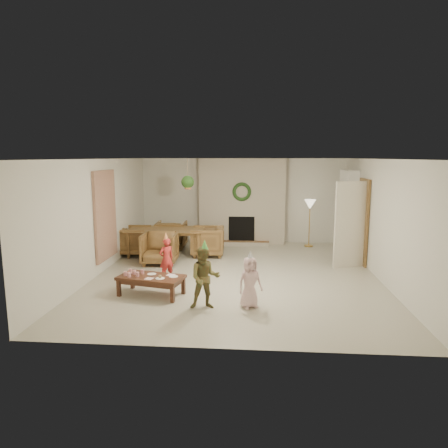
# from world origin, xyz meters

# --- Properties ---
(floor) EXTENTS (7.00, 7.00, 0.00)m
(floor) POSITION_xyz_m (0.00, 0.00, 0.00)
(floor) COLOR #B7B29E
(floor) RESTS_ON ground
(ceiling) EXTENTS (7.00, 7.00, 0.00)m
(ceiling) POSITION_xyz_m (0.00, 0.00, 2.50)
(ceiling) COLOR white
(ceiling) RESTS_ON wall_back
(wall_back) EXTENTS (7.00, 0.00, 7.00)m
(wall_back) POSITION_xyz_m (0.00, 3.50, 1.25)
(wall_back) COLOR silver
(wall_back) RESTS_ON floor
(wall_front) EXTENTS (7.00, 0.00, 7.00)m
(wall_front) POSITION_xyz_m (0.00, -3.50, 1.25)
(wall_front) COLOR silver
(wall_front) RESTS_ON floor
(wall_left) EXTENTS (0.00, 7.00, 7.00)m
(wall_left) POSITION_xyz_m (-3.00, 0.00, 1.25)
(wall_left) COLOR silver
(wall_left) RESTS_ON floor
(wall_right) EXTENTS (0.00, 7.00, 7.00)m
(wall_right) POSITION_xyz_m (3.00, 0.00, 1.25)
(wall_right) COLOR silver
(wall_right) RESTS_ON floor
(fireplace_mass) EXTENTS (2.50, 0.40, 2.50)m
(fireplace_mass) POSITION_xyz_m (0.00, 3.30, 1.25)
(fireplace_mass) COLOR #5A2417
(fireplace_mass) RESTS_ON floor
(fireplace_hearth) EXTENTS (1.60, 0.30, 0.12)m
(fireplace_hearth) POSITION_xyz_m (0.00, 2.95, 0.06)
(fireplace_hearth) COLOR brown
(fireplace_hearth) RESTS_ON floor
(fireplace_firebox) EXTENTS (0.75, 0.12, 0.75)m
(fireplace_firebox) POSITION_xyz_m (0.00, 3.12, 0.45)
(fireplace_firebox) COLOR black
(fireplace_firebox) RESTS_ON floor
(fireplace_wreath) EXTENTS (0.54, 0.10, 0.54)m
(fireplace_wreath) POSITION_xyz_m (0.00, 3.07, 1.55)
(fireplace_wreath) COLOR #1D4118
(fireplace_wreath) RESTS_ON fireplace_mass
(floor_lamp_base) EXTENTS (0.25, 0.25, 0.03)m
(floor_lamp_base) POSITION_xyz_m (1.94, 3.00, 0.01)
(floor_lamp_base) COLOR gold
(floor_lamp_base) RESTS_ON floor
(floor_lamp_post) EXTENTS (0.03, 0.03, 1.21)m
(floor_lamp_post) POSITION_xyz_m (1.94, 3.00, 0.63)
(floor_lamp_post) COLOR gold
(floor_lamp_post) RESTS_ON floor
(floor_lamp_shade) EXTENTS (0.32, 0.32, 0.27)m
(floor_lamp_shade) POSITION_xyz_m (1.94, 3.00, 1.21)
(floor_lamp_shade) COLOR beige
(floor_lamp_shade) RESTS_ON floor_lamp_post
(bookshelf_carcass) EXTENTS (0.30, 1.00, 2.20)m
(bookshelf_carcass) POSITION_xyz_m (2.84, 2.30, 1.10)
(bookshelf_carcass) COLOR white
(bookshelf_carcass) RESTS_ON floor
(bookshelf_shelf_a) EXTENTS (0.30, 0.92, 0.03)m
(bookshelf_shelf_a) POSITION_xyz_m (2.82, 2.30, 0.45)
(bookshelf_shelf_a) COLOR white
(bookshelf_shelf_a) RESTS_ON bookshelf_carcass
(bookshelf_shelf_b) EXTENTS (0.30, 0.92, 0.03)m
(bookshelf_shelf_b) POSITION_xyz_m (2.82, 2.30, 0.85)
(bookshelf_shelf_b) COLOR white
(bookshelf_shelf_b) RESTS_ON bookshelf_carcass
(bookshelf_shelf_c) EXTENTS (0.30, 0.92, 0.03)m
(bookshelf_shelf_c) POSITION_xyz_m (2.82, 2.30, 1.25)
(bookshelf_shelf_c) COLOR white
(bookshelf_shelf_c) RESTS_ON bookshelf_carcass
(bookshelf_shelf_d) EXTENTS (0.30, 0.92, 0.03)m
(bookshelf_shelf_d) POSITION_xyz_m (2.82, 2.30, 1.65)
(bookshelf_shelf_d) COLOR white
(bookshelf_shelf_d) RESTS_ON bookshelf_carcass
(books_row_lower) EXTENTS (0.20, 0.40, 0.24)m
(books_row_lower) POSITION_xyz_m (2.80, 2.15, 0.59)
(books_row_lower) COLOR red
(books_row_lower) RESTS_ON bookshelf_shelf_a
(books_row_mid) EXTENTS (0.20, 0.44, 0.24)m
(books_row_mid) POSITION_xyz_m (2.80, 2.35, 0.99)
(books_row_mid) COLOR #295F97
(books_row_mid) RESTS_ON bookshelf_shelf_b
(books_row_upper) EXTENTS (0.20, 0.36, 0.22)m
(books_row_upper) POSITION_xyz_m (2.80, 2.20, 1.38)
(books_row_upper) COLOR gold
(books_row_upper) RESTS_ON bookshelf_shelf_c
(door_frame) EXTENTS (0.05, 0.86, 2.04)m
(door_frame) POSITION_xyz_m (2.96, 1.20, 1.02)
(door_frame) COLOR brown
(door_frame) RESTS_ON floor
(door_leaf) EXTENTS (0.77, 0.32, 2.00)m
(door_leaf) POSITION_xyz_m (2.58, 0.82, 1.00)
(door_leaf) COLOR beige
(door_leaf) RESTS_ON floor
(curtain_panel) EXTENTS (0.06, 1.20, 2.00)m
(curtain_panel) POSITION_xyz_m (-2.96, 0.20, 1.25)
(curtain_panel) COLOR tan
(curtain_panel) RESTS_ON wall_left
(dining_table) EXTENTS (2.01, 1.18, 0.69)m
(dining_table) POSITION_xyz_m (-1.91, 1.62, 0.34)
(dining_table) COLOR brown
(dining_table) RESTS_ON floor
(dining_chair_near) EXTENTS (0.85, 0.87, 0.76)m
(dining_chair_near) POSITION_xyz_m (-1.87, 0.76, 0.38)
(dining_chair_near) COLOR brown
(dining_chair_near) RESTS_ON floor
(dining_chair_far) EXTENTS (0.85, 0.87, 0.76)m
(dining_chair_far) POSITION_xyz_m (-1.95, 2.48, 0.38)
(dining_chair_far) COLOR brown
(dining_chair_far) RESTS_ON floor
(dining_chair_left) EXTENTS (0.87, 0.85, 0.76)m
(dining_chair_left) POSITION_xyz_m (-2.77, 1.58, 0.38)
(dining_chair_left) COLOR brown
(dining_chair_left) RESTS_ON floor
(dining_chair_right) EXTENTS (0.87, 0.85, 0.76)m
(dining_chair_right) POSITION_xyz_m (-0.84, 1.67, 0.38)
(dining_chair_right) COLOR brown
(dining_chair_right) RESTS_ON floor
(hanging_plant_cord) EXTENTS (0.01, 0.01, 0.70)m
(hanging_plant_cord) POSITION_xyz_m (-1.30, 1.50, 2.15)
(hanging_plant_cord) COLOR tan
(hanging_plant_cord) RESTS_ON ceiling
(hanging_plant_pot) EXTENTS (0.16, 0.16, 0.12)m
(hanging_plant_pot) POSITION_xyz_m (-1.30, 1.50, 1.80)
(hanging_plant_pot) COLOR #B16639
(hanging_plant_pot) RESTS_ON hanging_plant_cord
(hanging_plant_foliage) EXTENTS (0.32, 0.32, 0.32)m
(hanging_plant_foliage) POSITION_xyz_m (-1.30, 1.50, 1.92)
(hanging_plant_foliage) COLOR #1F4316
(hanging_plant_foliage) RESTS_ON hanging_plant_pot
(coffee_table_top) EXTENTS (1.29, 0.85, 0.05)m
(coffee_table_top) POSITION_xyz_m (-1.51, -1.46, 0.34)
(coffee_table_top) COLOR #4A2818
(coffee_table_top) RESTS_ON floor
(coffee_table_apron) EXTENTS (1.18, 0.74, 0.07)m
(coffee_table_apron) POSITION_xyz_m (-1.51, -1.46, 0.27)
(coffee_table_apron) COLOR #4A2818
(coffee_table_apron) RESTS_ON floor
(coffee_leg_fl) EXTENTS (0.08, 0.08, 0.31)m
(coffee_leg_fl) POSITION_xyz_m (-2.09, -1.57, 0.16)
(coffee_leg_fl) COLOR #4A2818
(coffee_leg_fl) RESTS_ON floor
(coffee_leg_fr) EXTENTS (0.08, 0.08, 0.31)m
(coffee_leg_fr) POSITION_xyz_m (-1.04, -1.82, 0.16)
(coffee_leg_fr) COLOR #4A2818
(coffee_leg_fr) RESTS_ON floor
(coffee_leg_bl) EXTENTS (0.08, 0.08, 0.31)m
(coffee_leg_bl) POSITION_xyz_m (-1.98, -1.10, 0.16)
(coffee_leg_bl) COLOR #4A2818
(coffee_leg_bl) RESTS_ON floor
(coffee_leg_br) EXTENTS (0.08, 0.08, 0.31)m
(coffee_leg_br) POSITION_xyz_m (-0.92, -1.35, 0.16)
(coffee_leg_br) COLOR #4A2818
(coffee_leg_br) RESTS_ON floor
(cup_a) EXTENTS (0.08, 0.08, 0.08)m
(cup_a) POSITION_xyz_m (-1.98, -1.49, 0.41)
(cup_a) COLOR white
(cup_a) RESTS_ON coffee_table_top
(cup_b) EXTENTS (0.08, 0.08, 0.08)m
(cup_b) POSITION_xyz_m (-1.94, -1.31, 0.41)
(cup_b) COLOR white
(cup_b) RESTS_ON coffee_table_top
(cup_c) EXTENTS (0.08, 0.08, 0.08)m
(cup_c) POSITION_xyz_m (-1.89, -1.56, 0.41)
(cup_c) COLOR white
(cup_c) RESTS_ON coffee_table_top
(cup_d) EXTENTS (0.08, 0.08, 0.08)m
(cup_d) POSITION_xyz_m (-1.85, -1.38, 0.41)
(cup_d) COLOR white
(cup_d) RESTS_ON coffee_table_top
(cup_e) EXTENTS (0.08, 0.08, 0.08)m
(cup_e) POSITION_xyz_m (-1.75, -1.52, 0.41)
(cup_e) COLOR white
(cup_e) RESTS_ON coffee_table_top
(cup_f) EXTENTS (0.08, 0.08, 0.08)m
(cup_f) POSITION_xyz_m (-1.70, -1.34, 0.41)
(cup_f) COLOR white
(cup_f) RESTS_ON coffee_table_top
(plate_a) EXTENTS (0.20, 0.20, 0.01)m
(plate_a) POSITION_xyz_m (-1.53, -1.34, 0.37)
(plate_a) COLOR white
(plate_a) RESTS_ON coffee_table_top
(plate_b) EXTENTS (0.20, 0.20, 0.01)m
(plate_b) POSITION_xyz_m (-1.30, -1.60, 0.37)
(plate_b) COLOR white
(plate_b) RESTS_ON coffee_table_top
(plate_c) EXTENTS (0.20, 0.20, 0.01)m
(plate_c) POSITION_xyz_m (-1.08, -1.47, 0.37)
(plate_c) COLOR white
(plate_c) RESTS_ON coffee_table_top
(food_scoop) EXTENTS (0.08, 0.08, 0.06)m
(food_scoop) POSITION_xyz_m (-1.30, -1.60, 0.41)
(food_scoop) COLOR tan
(food_scoop) RESTS_ON plate_b
(napkin_left) EXTENTS (0.17, 0.17, 0.01)m
(napkin_left) POSITION_xyz_m (-1.50, -1.63, 0.37)
(napkin_left) COLOR #FFBBD7
(napkin_left) RESTS_ON coffee_table_top
(napkin_right) EXTENTS (0.17, 0.17, 0.01)m
(napkin_right) POSITION_xyz_m (-1.16, -1.37, 0.37)
(napkin_right) COLOR #FFBBD7
(napkin_right) RESTS_ON coffee_table_top
(child_red) EXTENTS (0.38, 0.37, 0.89)m
(child_red) POSITION_xyz_m (-1.43, -0.48, 0.44)
(child_red) COLOR #B42926
(child_red) RESTS_ON floor
(party_hat_red) EXTENTS (0.15, 0.15, 0.17)m
(party_hat_red) POSITION_xyz_m (-1.43, -0.48, 0.92)
(party_hat_red) COLOR #F3D951
(party_hat_red) RESTS_ON child_red
(child_plaid) EXTENTS (0.57, 0.48, 1.07)m
(child_plaid) POSITION_xyz_m (-0.43, -2.04, 0.53)
(child_plaid) COLOR brown
(child_plaid) RESTS_ON floor
(party_hat_plaid) EXTENTS (0.15, 0.15, 0.17)m
(party_hat_plaid) POSITION_xyz_m (-0.43, -2.04, 1.10)
(party_hat_plaid) COLOR #56BD51
(party_hat_plaid) RESTS_ON child_plaid
(child_pink) EXTENTS (0.51, 0.45, 0.88)m
(child_pink) POSITION_xyz_m (0.33, -1.93, 0.44)
(child_pink) COLOR beige
(child_pink) RESTS_ON floor
(party_hat_pink) EXTENTS (0.14, 0.14, 0.16)m
(party_hat_pink) POSITION_xyz_m (0.33, -1.93, 0.92)
(party_hat_pink) COLOR silver
(party_hat_pink) RESTS_ON child_pink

